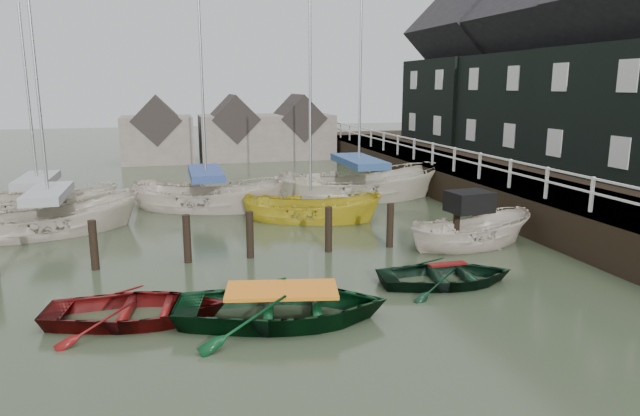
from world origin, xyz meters
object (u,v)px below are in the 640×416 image
object	(u,v)px
sailboat_a	(52,231)
rowboat_red	(138,320)
sailboat_c	(311,219)
sailboat_d	(358,197)
motorboat	(470,244)
rowboat_green	(282,321)
sailboat_b	(207,207)
sailboat_e	(41,214)
rowboat_dkgreen	(446,284)

from	to	relation	value
sailboat_a	rowboat_red	bearing A→B (deg)	-176.68
sailboat_c	sailboat_d	xyz separation A→B (m)	(3.09, 3.46, 0.04)
motorboat	sailboat_a	size ratio (longest dim) A/B	0.43
motorboat	sailboat_a	bearing A→B (deg)	61.82
rowboat_red	rowboat_green	bearing A→B (deg)	-97.22
sailboat_b	sailboat_e	xyz separation A→B (m)	(-6.39, 0.44, -0.00)
sailboat_b	sailboat_e	world-z (taller)	sailboat_b
sailboat_c	rowboat_dkgreen	bearing A→B (deg)	-143.94
sailboat_a	sailboat_c	size ratio (longest dim) A/B	1.03
rowboat_green	sailboat_c	size ratio (longest dim) A/B	0.46
sailboat_c	motorboat	bearing A→B (deg)	-116.60
rowboat_red	sailboat_c	xyz separation A→B (m)	(5.91, 8.17, 0.02)
motorboat	sailboat_e	distance (m)	16.26
sailboat_b	sailboat_c	bearing A→B (deg)	-106.89
rowboat_dkgreen	sailboat_b	world-z (taller)	sailboat_b
sailboat_c	sailboat_d	distance (m)	4.64
rowboat_red	sailboat_d	bearing A→B (deg)	-29.77
sailboat_c	sailboat_d	size ratio (longest dim) A/B	0.82
motorboat	rowboat_red	bearing A→B (deg)	102.19
rowboat_dkgreen	rowboat_green	bearing A→B (deg)	111.74
motorboat	sailboat_c	distance (m)	6.27
rowboat_red	rowboat_green	distance (m)	3.14
sailboat_b	motorboat	bearing A→B (deg)	-113.29
sailboat_a	sailboat_d	xyz separation A→B (m)	(12.17, 3.08, -0.00)
motorboat	sailboat_d	size ratio (longest dim) A/B	0.37
rowboat_green	sailboat_d	distance (m)	13.81
rowboat_green	sailboat_e	size ratio (longest dim) A/B	0.50
sailboat_d	rowboat_red	bearing A→B (deg)	147.83
sailboat_c	sailboat_d	bearing A→B (deg)	-17.71
motorboat	sailboat_d	xyz separation A→B (m)	(-0.89, 8.31, -0.04)
sailboat_b	sailboat_d	size ratio (longest dim) A/B	0.88
rowboat_green	sailboat_b	bearing A→B (deg)	15.02
rowboat_green	sailboat_c	distance (m)	9.44
sailboat_d	sailboat_e	world-z (taller)	sailboat_d
sailboat_a	sailboat_c	world-z (taller)	sailboat_a
rowboat_dkgreen	motorboat	xyz separation A→B (m)	(2.32, 2.92, 0.10)
sailboat_a	sailboat_b	bearing A→B (deg)	-81.36
sailboat_a	sailboat_e	size ratio (longest dim) A/B	1.14
sailboat_b	sailboat_d	distance (m)	6.74
rowboat_green	motorboat	size ratio (longest dim) A/B	1.03
motorboat	sailboat_d	world-z (taller)	sailboat_d
sailboat_a	sailboat_d	bearing A→B (deg)	-92.82
rowboat_red	rowboat_dkgreen	world-z (taller)	rowboat_red
sailboat_c	sailboat_e	distance (m)	10.59
sailboat_b	sailboat_c	distance (m)	4.71
rowboat_dkgreen	motorboat	world-z (taller)	motorboat
sailboat_d	sailboat_a	bearing A→B (deg)	109.78
sailboat_b	sailboat_c	xyz separation A→B (m)	(3.64, -2.99, -0.04)
sailboat_d	sailboat_e	size ratio (longest dim) A/B	1.34
rowboat_dkgreen	sailboat_d	xyz separation A→B (m)	(1.44, 11.23, 0.06)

